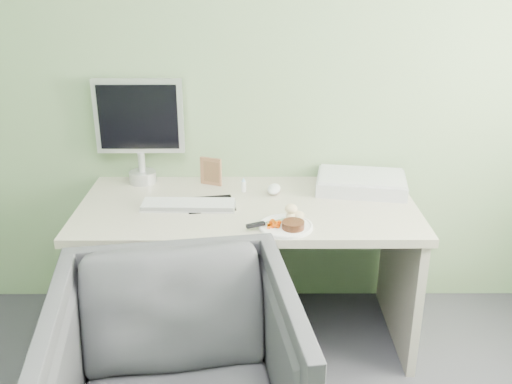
{
  "coord_description": "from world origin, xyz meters",
  "views": [
    {
      "loc": [
        0.03,
        -0.86,
        1.8
      ],
      "look_at": [
        0.04,
        1.5,
        0.84
      ],
      "focal_mm": 40.0,
      "sensor_mm": 36.0,
      "label": 1
    }
  ],
  "objects_px": {
    "monitor": "(139,125)",
    "desk_chair": "(178,384)",
    "desk": "(248,239)",
    "scanner": "(361,183)",
    "plate": "(286,226)"
  },
  "relations": [
    {
      "from": "desk",
      "to": "scanner",
      "type": "height_order",
      "value": "scanner"
    },
    {
      "from": "desk",
      "to": "monitor",
      "type": "height_order",
      "value": "monitor"
    },
    {
      "from": "desk",
      "to": "desk_chair",
      "type": "xyz_separation_m",
      "value": [
        -0.24,
        -0.85,
        -0.15
      ]
    },
    {
      "from": "plate",
      "to": "desk_chair",
      "type": "distance_m",
      "value": 0.8
    },
    {
      "from": "desk",
      "to": "scanner",
      "type": "xyz_separation_m",
      "value": [
        0.57,
        0.19,
        0.22
      ]
    },
    {
      "from": "monitor",
      "to": "desk_chair",
      "type": "xyz_separation_m",
      "value": [
        0.31,
        -1.17,
        -0.64
      ]
    },
    {
      "from": "plate",
      "to": "desk_chair",
      "type": "height_order",
      "value": "desk_chair"
    },
    {
      "from": "monitor",
      "to": "desk_chair",
      "type": "height_order",
      "value": "monitor"
    },
    {
      "from": "plate",
      "to": "scanner",
      "type": "xyz_separation_m",
      "value": [
        0.4,
        0.44,
        0.03
      ]
    },
    {
      "from": "plate",
      "to": "monitor",
      "type": "bearing_deg",
      "value": 141.53
    },
    {
      "from": "scanner",
      "to": "desk_chair",
      "type": "distance_m",
      "value": 1.37
    },
    {
      "from": "scanner",
      "to": "monitor",
      "type": "distance_m",
      "value": 1.16
    },
    {
      "from": "desk",
      "to": "scanner",
      "type": "relative_size",
      "value": 3.64
    },
    {
      "from": "plate",
      "to": "scanner",
      "type": "distance_m",
      "value": 0.6
    },
    {
      "from": "plate",
      "to": "scanner",
      "type": "bearing_deg",
      "value": 47.69
    }
  ]
}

